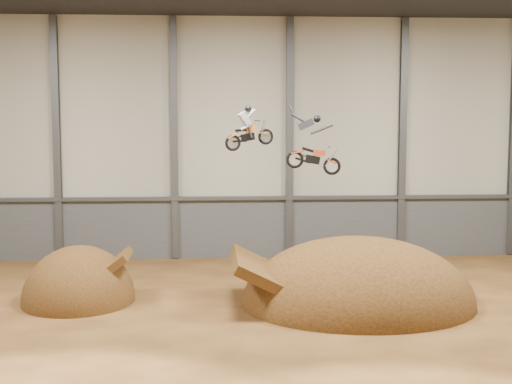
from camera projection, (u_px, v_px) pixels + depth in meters
floor at (244, 335)px, 27.21m from camera, size 40.00×40.00×0.00m
back_wall at (232, 139)px, 41.35m from camera, size 40.00×0.10×14.00m
lower_band_back at (232, 228)px, 41.81m from camera, size 39.80×0.18×3.50m
steel_rail at (232, 198)px, 41.47m from camera, size 39.80×0.35×0.20m
steel_column_1 at (57, 139)px, 40.53m from camera, size 0.40×0.36×13.90m
steel_column_2 at (174, 139)px, 40.95m from camera, size 0.40×0.36×13.90m
steel_column_3 at (289, 139)px, 41.36m from camera, size 0.40×0.36×13.90m
steel_column_4 at (402, 138)px, 41.77m from camera, size 0.40×0.36×13.90m
takeoff_ramp at (79, 301)px, 32.17m from camera, size 5.02×5.79×5.02m
landing_ramp at (358, 304)px, 31.65m from camera, size 10.37×9.18×5.99m
fmx_rider_a at (251, 125)px, 30.23m from camera, size 2.56×1.35×2.27m
fmx_rider_b at (312, 140)px, 30.99m from camera, size 3.69×1.31×3.24m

